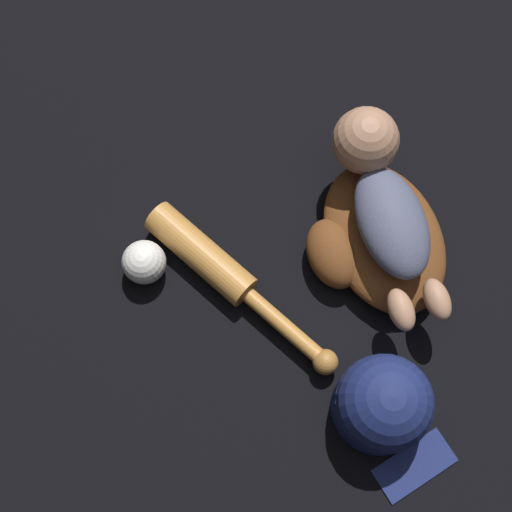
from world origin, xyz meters
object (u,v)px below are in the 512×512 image
(baseball, at_px, (144,262))
(baseball_cap, at_px, (384,405))
(baseball_bat, at_px, (221,272))
(baseball_glove, at_px, (376,240))
(baby_figure, at_px, (382,192))

(baseball, height_order, baseball_cap, baseball_cap)
(baseball_bat, bearing_deg, baseball_glove, -99.41)
(baseball, distance_m, baseball_cap, 0.48)
(baseball_glove, xyz_separation_m, baseball_bat, (0.05, 0.28, -0.01))
(baseball_glove, distance_m, baby_figure, 0.10)
(baby_figure, relative_size, baseball_bat, 0.99)
(baseball_glove, distance_m, baseball_cap, 0.29)
(baseball_glove, height_order, baseball, baseball)
(baseball_cap, bearing_deg, baseball_glove, -22.40)
(baby_figure, distance_m, baseball_bat, 0.31)
(baby_figure, bearing_deg, baseball_cap, 157.74)
(baseball_glove, bearing_deg, baseball, 74.76)
(baseball_bat, relative_size, baseball_cap, 1.70)
(baseball, bearing_deg, baseball_bat, -117.24)
(baseball_bat, xyz_separation_m, baseball_cap, (-0.32, -0.17, 0.03))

